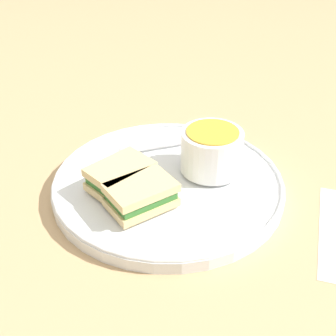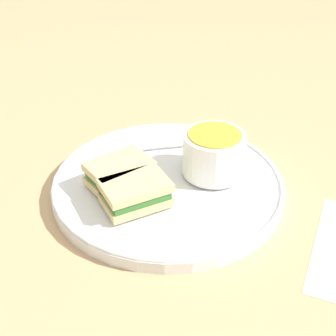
{
  "view_description": "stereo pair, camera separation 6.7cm",
  "coord_description": "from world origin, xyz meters",
  "px_view_note": "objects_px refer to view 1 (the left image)",
  "views": [
    {
      "loc": [
        0.55,
        0.06,
        0.41
      ],
      "look_at": [
        0.0,
        0.0,
        0.04
      ],
      "focal_mm": 50.0,
      "sensor_mm": 36.0,
      "label": 1
    },
    {
      "loc": [
        0.54,
        0.12,
        0.41
      ],
      "look_at": [
        0.0,
        0.0,
        0.04
      ],
      "focal_mm": 50.0,
      "sensor_mm": 36.0,
      "label": 2
    }
  ],
  "objects_px": {
    "soup_bowl": "(212,150)",
    "spoon": "(136,149)",
    "sandwich_half_near": "(120,176)",
    "sandwich_half_far": "(141,195)"
  },
  "relations": [
    {
      "from": "spoon",
      "to": "sandwich_half_near",
      "type": "bearing_deg",
      "value": 62.74
    },
    {
      "from": "spoon",
      "to": "sandwich_half_near",
      "type": "relative_size",
      "value": 1.17
    },
    {
      "from": "sandwich_half_far",
      "to": "sandwich_half_near",
      "type": "bearing_deg",
      "value": -138.93
    },
    {
      "from": "spoon",
      "to": "sandwich_half_far",
      "type": "bearing_deg",
      "value": 78.58
    },
    {
      "from": "soup_bowl",
      "to": "sandwich_half_near",
      "type": "bearing_deg",
      "value": -65.44
    },
    {
      "from": "sandwich_half_near",
      "to": "soup_bowl",
      "type": "bearing_deg",
      "value": 114.56
    },
    {
      "from": "soup_bowl",
      "to": "spoon",
      "type": "relative_size",
      "value": 0.74
    },
    {
      "from": "spoon",
      "to": "sandwich_half_far",
      "type": "relative_size",
      "value": 1.17
    },
    {
      "from": "spoon",
      "to": "soup_bowl",
      "type": "bearing_deg",
      "value": 138.81
    },
    {
      "from": "spoon",
      "to": "sandwich_half_near",
      "type": "distance_m",
      "value": 0.1
    }
  ]
}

